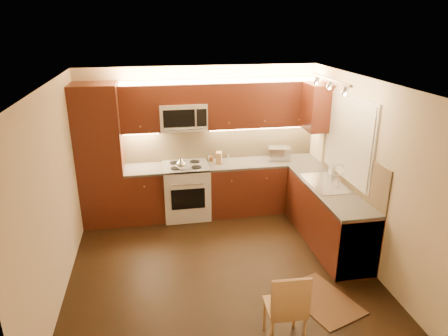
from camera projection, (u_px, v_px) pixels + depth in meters
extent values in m
cube|color=black|center=(220.00, 267.00, 5.58)|extent=(4.00, 4.00, 0.01)
cube|color=beige|center=(220.00, 84.00, 4.71)|extent=(4.00, 4.00, 0.01)
cube|color=beige|center=(201.00, 140.00, 6.99)|extent=(4.00, 0.01, 2.50)
cube|color=beige|center=(261.00, 276.00, 3.30)|extent=(4.00, 0.01, 2.50)
cube|color=beige|center=(54.00, 195.00, 4.81)|extent=(0.01, 4.00, 2.50)
cube|color=beige|center=(366.00, 173.00, 5.48)|extent=(0.01, 4.00, 2.50)
cube|color=#4C1F10|center=(100.00, 156.00, 6.48)|extent=(0.70, 0.60, 2.30)
cube|color=#4C1F10|center=(145.00, 195.00, 6.84)|extent=(0.62, 0.60, 0.86)
cube|color=#33312E|center=(144.00, 170.00, 6.68)|extent=(0.62, 0.60, 0.04)
cube|color=#4C1F10|center=(262.00, 186.00, 7.17)|extent=(1.92, 0.60, 0.86)
cube|color=#33312E|center=(263.00, 162.00, 7.02)|extent=(1.92, 0.60, 0.04)
cube|color=#4C1F10|center=(327.00, 216.00, 6.08)|extent=(0.60, 2.00, 0.86)
cube|color=#33312E|center=(330.00, 189.00, 5.93)|extent=(0.60, 2.00, 0.04)
cube|color=silver|center=(349.00, 240.00, 5.44)|extent=(0.58, 0.60, 0.84)
cube|color=tan|center=(221.00, 142.00, 7.06)|extent=(3.30, 0.02, 0.60)
cube|color=tan|center=(351.00, 167.00, 5.86)|extent=(0.02, 2.00, 0.60)
cube|color=#4C1F10|center=(139.00, 108.00, 6.45)|extent=(0.62, 0.35, 0.75)
cube|color=#4C1F10|center=(263.00, 104.00, 6.79)|extent=(1.92, 0.35, 0.75)
cube|color=#4C1F10|center=(182.00, 93.00, 6.49)|extent=(0.76, 0.35, 0.31)
cube|color=#4C1F10|center=(317.00, 107.00, 6.53)|extent=(0.35, 0.50, 0.75)
cube|color=silver|center=(349.00, 138.00, 5.86)|extent=(0.03, 1.44, 1.24)
cube|color=silver|center=(348.00, 138.00, 5.86)|extent=(0.02, 1.36, 1.16)
cube|color=silver|center=(330.00, 79.00, 5.35)|extent=(0.04, 1.20, 0.03)
cube|color=silver|center=(279.00, 153.00, 7.08)|extent=(0.40, 0.33, 0.22)
cube|color=olive|center=(219.00, 158.00, 6.88)|extent=(0.13, 0.16, 0.20)
cylinder|color=silver|center=(228.00, 156.00, 7.12)|extent=(0.05, 0.05, 0.10)
cylinder|color=brown|center=(210.00, 159.00, 6.97)|extent=(0.05, 0.05, 0.09)
cylinder|color=silver|center=(210.00, 157.00, 7.04)|extent=(0.06, 0.06, 0.10)
cylinder|color=#985C2D|center=(212.00, 159.00, 6.98)|extent=(0.05, 0.05, 0.09)
imported|color=silver|center=(332.00, 169.00, 6.38)|extent=(0.10, 0.10, 0.19)
cube|color=black|center=(322.00, 300.00, 4.93)|extent=(0.89, 1.07, 0.01)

